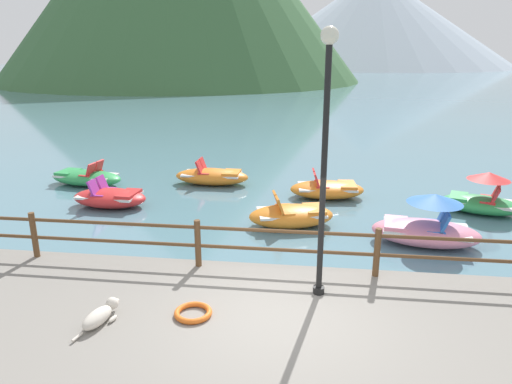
% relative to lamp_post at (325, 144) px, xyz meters
% --- Properties ---
extents(ground_plane, '(200.00, 200.00, 0.00)m').
position_rel_lamp_post_xyz_m(ground_plane, '(-0.64, 39.25, -3.04)').
color(ground_plane, slate).
extents(dock_railing, '(23.92, 0.12, 0.95)m').
position_rel_lamp_post_xyz_m(dock_railing, '(-0.64, 0.80, -2.07)').
color(dock_railing, brown).
rests_on(dock_railing, promenade_dock).
extents(lamp_post, '(0.28, 0.28, 4.41)m').
position_rel_lamp_post_xyz_m(lamp_post, '(0.00, 0.00, 0.00)').
color(lamp_post, black).
rests_on(lamp_post, promenade_dock).
extents(dog_resting, '(0.44, 1.06, 0.26)m').
position_rel_lamp_post_xyz_m(dog_resting, '(-3.37, -1.35, -2.52)').
color(dog_resting, beige).
rests_on(dog_resting, promenade_dock).
extents(life_ring, '(0.61, 0.61, 0.09)m').
position_rel_lamp_post_xyz_m(life_ring, '(-1.99, -0.97, -2.60)').
color(life_ring, orange).
rests_on(life_ring, promenade_dock).
extents(pedal_boat_0, '(2.67, 1.69, 1.26)m').
position_rel_lamp_post_xyz_m(pedal_boat_0, '(2.55, 3.45, -2.62)').
color(pedal_boat_0, pink).
rests_on(pedal_boat_0, ground).
extents(pedal_boat_1, '(2.43, 1.85, 1.20)m').
position_rel_lamp_post_xyz_m(pedal_boat_1, '(4.62, 6.00, -2.64)').
color(pedal_boat_1, green).
rests_on(pedal_boat_1, ground).
extents(pedal_boat_2, '(2.56, 1.16, 0.88)m').
position_rel_lamp_post_xyz_m(pedal_boat_2, '(-3.63, 7.91, -2.75)').
color(pedal_boat_2, orange).
rests_on(pedal_boat_2, ground).
extents(pedal_boat_3, '(2.40, 1.47, 0.85)m').
position_rel_lamp_post_xyz_m(pedal_boat_3, '(0.29, 6.88, -2.77)').
color(pedal_boat_3, orange).
rests_on(pedal_boat_3, ground).
extents(pedal_boat_4, '(2.29, 1.39, 0.86)m').
position_rel_lamp_post_xyz_m(pedal_boat_4, '(-6.13, 5.19, -2.76)').
color(pedal_boat_4, red).
rests_on(pedal_boat_4, ground).
extents(pedal_boat_5, '(2.71, 1.53, 0.84)m').
position_rel_lamp_post_xyz_m(pedal_boat_5, '(-7.93, 7.30, -2.77)').
color(pedal_boat_5, green).
rests_on(pedal_boat_5, ground).
extents(pedal_boat_6, '(2.46, 1.70, 0.88)m').
position_rel_lamp_post_xyz_m(pedal_boat_6, '(-0.70, 4.25, -2.75)').
color(pedal_boat_6, orange).
rests_on(pedal_boat_6, ground).
extents(distant_peak, '(72.47, 72.47, 23.95)m').
position_rel_lamp_post_xyz_m(distant_peak, '(14.16, 128.00, 8.94)').
color(distant_peak, '#9EADBC').
rests_on(distant_peak, ground).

